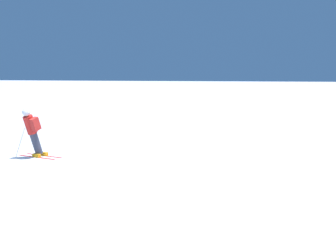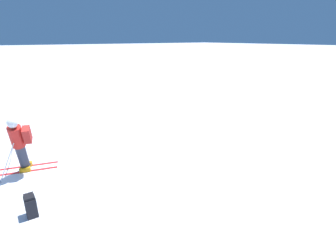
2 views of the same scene
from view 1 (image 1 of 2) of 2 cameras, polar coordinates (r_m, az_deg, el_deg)
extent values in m
plane|color=white|center=(17.11, -15.38, -3.65)|extent=(300.00, 300.00, 0.00)
cube|color=red|center=(17.27, -14.86, -3.52)|extent=(0.58, 1.67, 0.01)
cube|color=red|center=(17.03, -15.73, -3.69)|extent=(0.58, 1.67, 0.01)
cube|color=orange|center=(17.26, -14.86, -3.30)|extent=(0.21, 0.31, 0.12)
cube|color=orange|center=(17.02, -15.74, -3.47)|extent=(0.21, 0.31, 0.12)
cylinder|color=#2D3342|center=(16.95, -15.78, -2.03)|extent=(0.57, 0.40, 0.85)
cylinder|color=red|center=(16.70, -16.46, 0.17)|extent=(0.61, 0.48, 0.71)
sphere|color=tan|center=(16.57, -16.88, 1.51)|extent=(0.34, 0.30, 0.29)
sphere|color=silver|center=(16.56, -16.91, 1.60)|extent=(0.40, 0.35, 0.34)
cube|color=#AD231E|center=(16.50, -15.88, 0.21)|extent=(0.45, 0.29, 0.51)
cylinder|color=#B7B7BC|center=(17.42, -15.53, -1.44)|extent=(0.97, 0.27, 1.24)
cylinder|color=#B7B7BC|center=(16.87, -17.58, -2.01)|extent=(0.16, 0.51, 1.09)
camera|label=2|loc=(11.26, -40.36, 8.81)|focal=28.00mm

